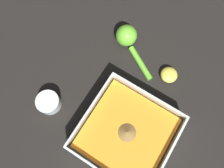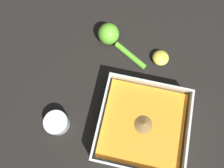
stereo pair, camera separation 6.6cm
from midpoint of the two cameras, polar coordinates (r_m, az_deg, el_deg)
name	(u,v)px [view 1 (the left image)]	position (r m, az deg, el deg)	size (l,w,h in m)	color
ground_plane	(111,130)	(0.67, 2.69, -12.44)	(4.00, 4.00, 0.00)	black
square_dish	(127,133)	(0.65, 6.79, -13.12)	(0.25, 0.25, 0.07)	silver
spice_bowl	(49,103)	(0.68, -13.56, -5.21)	(0.07, 0.07, 0.04)	silver
lemon_squeezer	(128,39)	(0.73, 6.81, 11.29)	(0.12, 0.18, 0.07)	#6BC633
lemon_half	(169,75)	(0.72, 17.18, 1.90)	(0.05, 0.05, 0.03)	#EFDB4C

